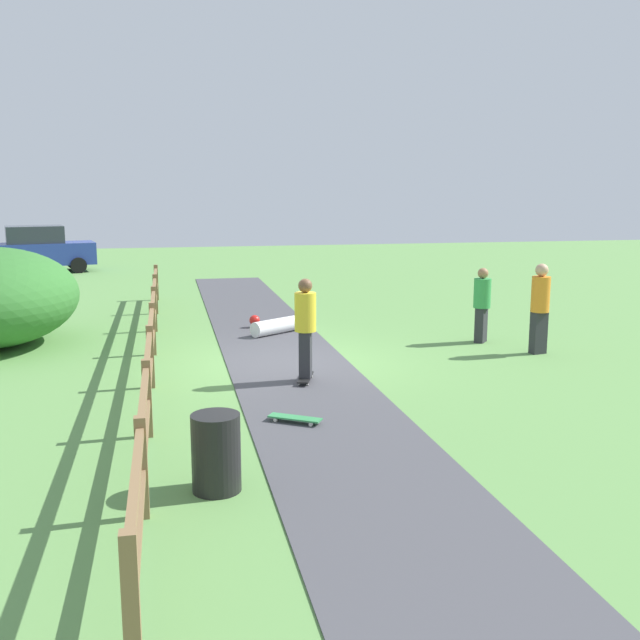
{
  "coord_description": "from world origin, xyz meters",
  "views": [
    {
      "loc": [
        -2.27,
        -13.73,
        3.39
      ],
      "look_at": [
        0.48,
        -0.86,
        1.0
      ],
      "focal_mm": 40.51,
      "sensor_mm": 36.0,
      "label": 1
    }
  ],
  "objects_px": {
    "skater_riding": "(305,324)",
    "skateboard_loose": "(295,418)",
    "trash_bin": "(216,453)",
    "bystander_orange": "(540,304)",
    "parked_car_blue": "(40,249)",
    "bystander_green": "(482,302)",
    "skater_fallen": "(279,325)"
  },
  "relations": [
    {
      "from": "skater_fallen",
      "to": "bystander_orange",
      "type": "relative_size",
      "value": 0.84
    },
    {
      "from": "parked_car_blue",
      "to": "skateboard_loose",
      "type": "bearing_deg",
      "value": -72.34
    },
    {
      "from": "bystander_green",
      "to": "skater_fallen",
      "type": "bearing_deg",
      "value": 155.21
    },
    {
      "from": "skateboard_loose",
      "to": "bystander_orange",
      "type": "bearing_deg",
      "value": 31.06
    },
    {
      "from": "bystander_green",
      "to": "parked_car_blue",
      "type": "relative_size",
      "value": 0.38
    },
    {
      "from": "skater_riding",
      "to": "bystander_green",
      "type": "height_order",
      "value": "skater_riding"
    },
    {
      "from": "trash_bin",
      "to": "skater_riding",
      "type": "distance_m",
      "value": 4.81
    },
    {
      "from": "trash_bin",
      "to": "skater_fallen",
      "type": "relative_size",
      "value": 0.56
    },
    {
      "from": "bystander_orange",
      "to": "skater_riding",
      "type": "bearing_deg",
      "value": -166.56
    },
    {
      "from": "trash_bin",
      "to": "bystander_green",
      "type": "bearing_deg",
      "value": 47.41
    },
    {
      "from": "trash_bin",
      "to": "parked_car_blue",
      "type": "bearing_deg",
      "value": 103.23
    },
    {
      "from": "skater_riding",
      "to": "skateboard_loose",
      "type": "xyz_separation_m",
      "value": [
        -0.59,
        -2.24,
        -0.96
      ]
    },
    {
      "from": "skater_riding",
      "to": "bystander_green",
      "type": "bearing_deg",
      "value": 29.53
    },
    {
      "from": "bystander_orange",
      "to": "skater_fallen",
      "type": "bearing_deg",
      "value": 146.49
    },
    {
      "from": "skater_riding",
      "to": "skateboard_loose",
      "type": "relative_size",
      "value": 2.36
    },
    {
      "from": "trash_bin",
      "to": "skater_fallen",
      "type": "bearing_deg",
      "value": 76.65
    },
    {
      "from": "parked_car_blue",
      "to": "skater_fallen",
      "type": "bearing_deg",
      "value": -62.49
    },
    {
      "from": "trash_bin",
      "to": "skater_riding",
      "type": "height_order",
      "value": "skater_riding"
    },
    {
      "from": "bystander_orange",
      "to": "parked_car_blue",
      "type": "relative_size",
      "value": 0.42
    },
    {
      "from": "bystander_orange",
      "to": "bystander_green",
      "type": "distance_m",
      "value": 1.49
    },
    {
      "from": "skateboard_loose",
      "to": "parked_car_blue",
      "type": "xyz_separation_m",
      "value": [
        -6.85,
        21.51,
        0.87
      ]
    },
    {
      "from": "skater_fallen",
      "to": "trash_bin",
      "type": "bearing_deg",
      "value": -103.35
    },
    {
      "from": "trash_bin",
      "to": "bystander_orange",
      "type": "xyz_separation_m",
      "value": [
        7.07,
        5.63,
        0.6
      ]
    },
    {
      "from": "skateboard_loose",
      "to": "bystander_green",
      "type": "xyz_separation_m",
      "value": [
        5.1,
        4.8,
        0.83
      ]
    },
    {
      "from": "skateboard_loose",
      "to": "bystander_green",
      "type": "relative_size",
      "value": 0.47
    },
    {
      "from": "trash_bin",
      "to": "bystander_green",
      "type": "xyz_separation_m",
      "value": [
        6.38,
        6.94,
        0.47
      ]
    },
    {
      "from": "skater_riding",
      "to": "skater_fallen",
      "type": "relative_size",
      "value": 1.15
    },
    {
      "from": "bystander_green",
      "to": "parked_car_blue",
      "type": "height_order",
      "value": "parked_car_blue"
    },
    {
      "from": "trash_bin",
      "to": "skateboard_loose",
      "type": "relative_size",
      "value": 1.15
    },
    {
      "from": "skater_fallen",
      "to": "parked_car_blue",
      "type": "height_order",
      "value": "parked_car_blue"
    },
    {
      "from": "parked_car_blue",
      "to": "trash_bin",
      "type": "bearing_deg",
      "value": -76.77
    },
    {
      "from": "skater_fallen",
      "to": "bystander_orange",
      "type": "height_order",
      "value": "bystander_orange"
    }
  ]
}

